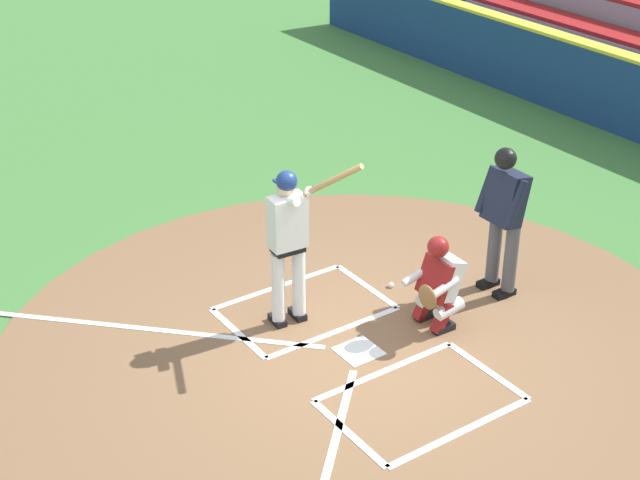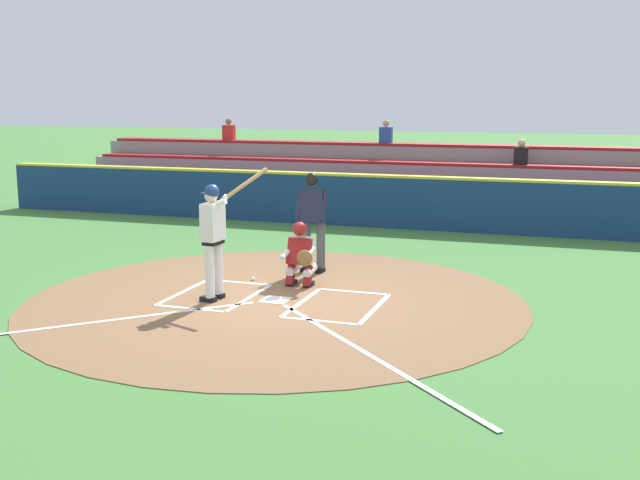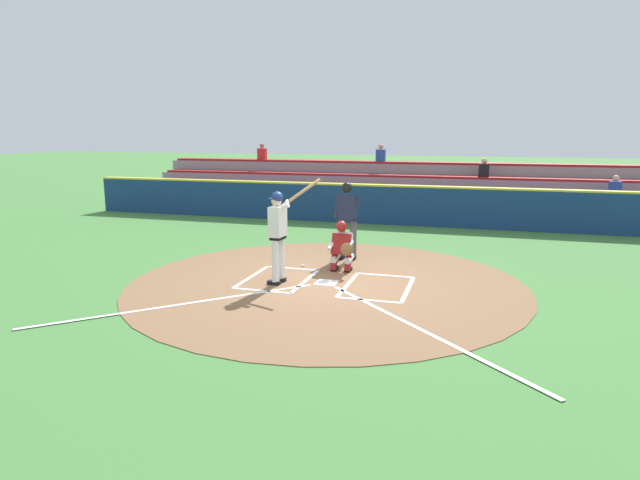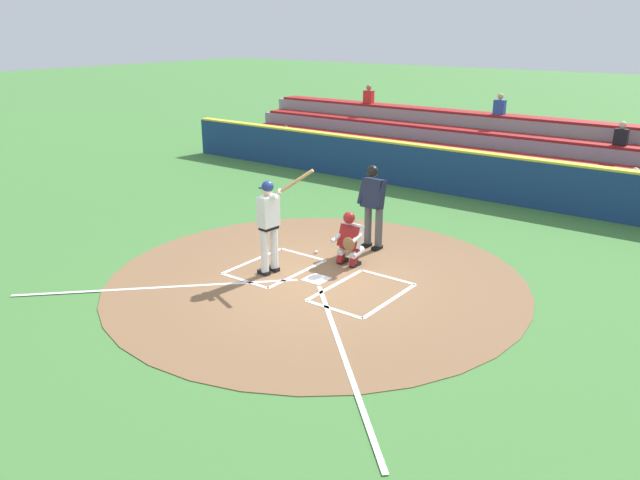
% 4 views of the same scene
% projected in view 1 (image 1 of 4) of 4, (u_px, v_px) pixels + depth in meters
% --- Properties ---
extents(ground_plane, '(120.00, 120.00, 0.00)m').
position_uv_depth(ground_plane, '(359.00, 352.00, 10.41)').
color(ground_plane, '#427A38').
extents(dirt_circle, '(8.00, 8.00, 0.01)m').
position_uv_depth(dirt_circle, '(359.00, 352.00, 10.41)').
color(dirt_circle, brown).
rests_on(dirt_circle, ground).
extents(home_plate_and_chalk, '(7.93, 4.91, 0.01)m').
position_uv_depth(home_plate_and_chalk, '(290.00, 378.00, 9.97)').
color(home_plate_and_chalk, white).
rests_on(home_plate_and_chalk, dirt_circle).
extents(batter, '(0.97, 0.66, 2.13)m').
position_uv_depth(batter, '(289.00, 237.00, 10.42)').
color(batter, white).
rests_on(batter, ground).
extents(catcher, '(0.59, 0.61, 1.13)m').
position_uv_depth(catcher, '(438.00, 281.00, 10.61)').
color(catcher, black).
rests_on(catcher, ground).
extents(plate_umpire, '(0.58, 0.41, 1.86)m').
position_uv_depth(plate_umpire, '(504.00, 211.00, 11.04)').
color(plate_umpire, '#4C4C51').
rests_on(plate_umpire, ground).
extents(baseball, '(0.07, 0.07, 0.07)m').
position_uv_depth(baseball, '(391.00, 285.00, 11.60)').
color(baseball, white).
rests_on(baseball, ground).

